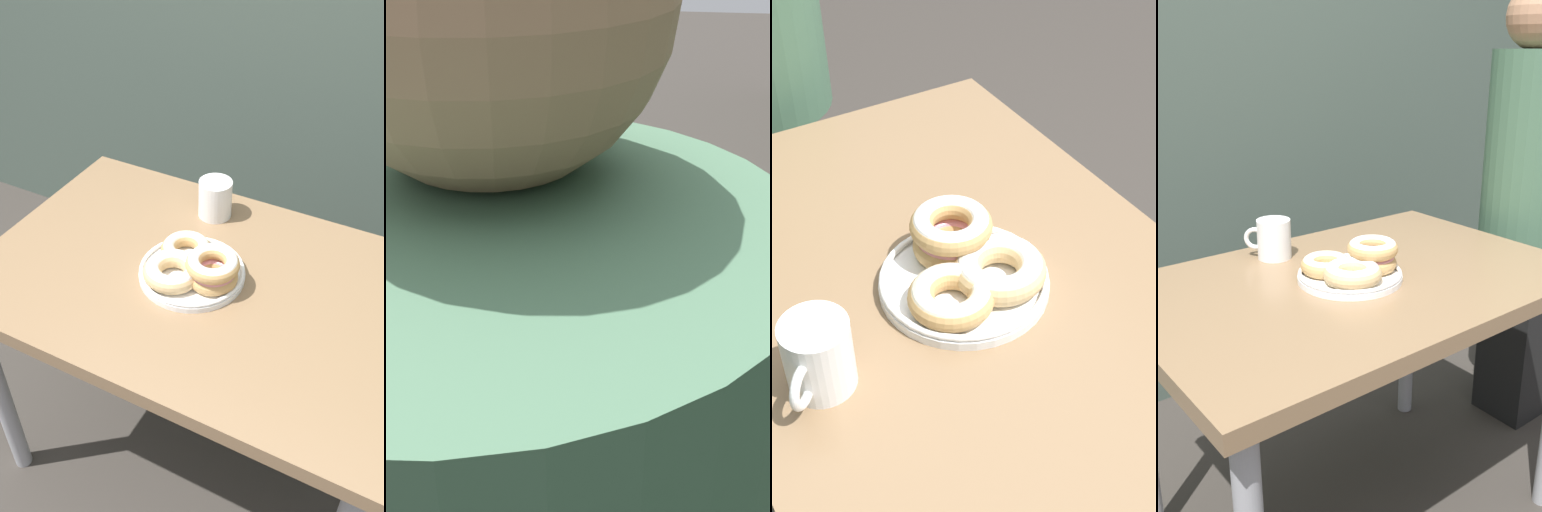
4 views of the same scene
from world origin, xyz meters
The scene contains 4 objects.
ground_plane centered at (0.00, 0.00, 0.00)m, with size 14.00×14.00×0.00m, color #38332D.
dining_table centered at (0.00, 0.21, 0.64)m, with size 1.05×0.70×0.73m.
donut_plate centered at (-0.02, 0.19, 0.77)m, with size 0.27×0.27×0.09m.
coffee_mug centered at (-0.09, 0.44, 0.79)m, with size 0.11×0.10×0.10m.
Camera 1 is at (0.44, -0.68, 1.63)m, focal length 40.00 mm.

